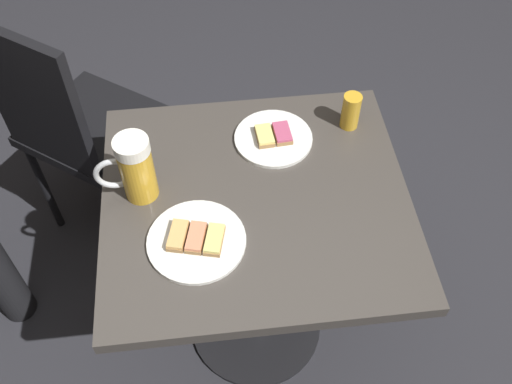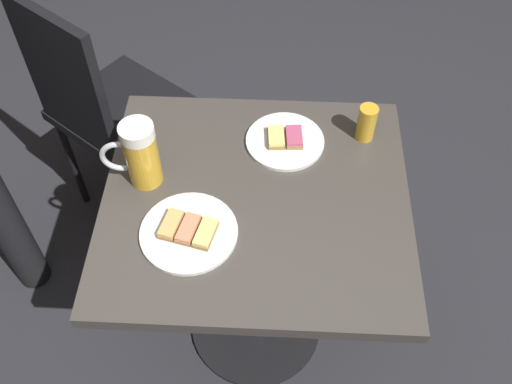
# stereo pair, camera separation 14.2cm
# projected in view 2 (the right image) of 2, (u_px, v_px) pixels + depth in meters

# --- Properties ---
(ground_plane) EXTENTS (6.00, 6.00, 0.00)m
(ground_plane) POSITION_uv_depth(u_px,v_px,m) (256.00, 325.00, 2.00)
(ground_plane) COLOR #28282D
(cafe_table) EXTENTS (0.70, 0.76, 0.72)m
(cafe_table) POSITION_uv_depth(u_px,v_px,m) (256.00, 233.00, 1.56)
(cafe_table) COLOR black
(cafe_table) RESTS_ON ground_plane
(plate_near) EXTENTS (0.23, 0.23, 0.03)m
(plate_near) POSITION_uv_depth(u_px,v_px,m) (189.00, 232.00, 1.36)
(plate_near) COLOR white
(plate_near) RESTS_ON cafe_table
(plate_far) EXTENTS (0.21, 0.21, 0.03)m
(plate_far) POSITION_uv_depth(u_px,v_px,m) (285.00, 140.00, 1.55)
(plate_far) COLOR white
(plate_far) RESTS_ON cafe_table
(beer_mug) EXTENTS (0.08, 0.15, 0.19)m
(beer_mug) POSITION_uv_depth(u_px,v_px,m) (139.00, 154.00, 1.40)
(beer_mug) COLOR gold
(beer_mug) RESTS_ON cafe_table
(beer_glass_small) EXTENTS (0.05, 0.05, 0.10)m
(beer_glass_small) POSITION_uv_depth(u_px,v_px,m) (367.00, 123.00, 1.52)
(beer_glass_small) COLOR gold
(beer_glass_small) RESTS_ON cafe_table
(cafe_chair) EXTENTS (0.53, 0.53, 0.95)m
(cafe_chair) POSITION_uv_depth(u_px,v_px,m) (102.00, 105.00, 1.89)
(cafe_chair) COLOR black
(cafe_chair) RESTS_ON ground_plane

